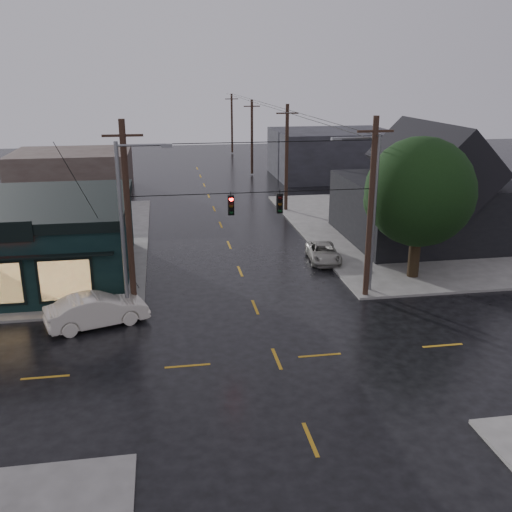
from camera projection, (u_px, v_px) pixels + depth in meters
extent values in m
plane|color=black|center=(277.00, 359.00, 25.67)|extent=(160.00, 160.00, 0.00)
cube|color=slate|center=(464.00, 226.00, 47.53)|extent=(28.00, 28.00, 0.15)
cube|color=black|center=(426.00, 209.00, 43.22)|extent=(12.00, 11.00, 4.50)
cylinder|color=black|center=(415.00, 246.00, 35.08)|extent=(0.70, 0.70, 3.86)
sphere|color=black|center=(420.00, 192.00, 34.03)|extent=(6.59, 6.59, 6.59)
cylinder|color=black|center=(254.00, 192.00, 29.83)|extent=(13.00, 0.04, 0.04)
cube|color=#3F312D|center=(73.00, 172.00, 60.36)|extent=(12.00, 10.00, 4.40)
cube|color=#242429|center=(333.00, 154.00, 69.53)|extent=(14.00, 12.00, 5.60)
imported|color=silver|center=(97.00, 310.00, 28.81)|extent=(5.36, 3.30, 1.67)
imported|color=#99978D|center=(323.00, 253.00, 38.78)|extent=(2.37, 4.44, 1.19)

